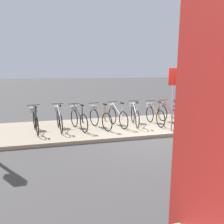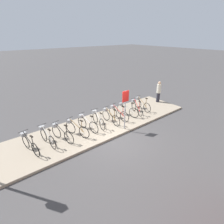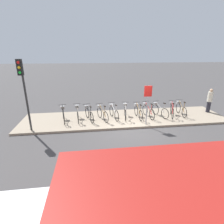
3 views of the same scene
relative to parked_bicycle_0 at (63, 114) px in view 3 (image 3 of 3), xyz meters
The scene contains 16 objects.
ground_plane 4.16m from the parked_bicycle_0, 20.99° to the right, with size 120.00×120.00×0.00m, color #423F3F.
sidewalk 3.88m from the parked_bicycle_0, ahead, with size 12.93×3.15×0.12m.
parked_bicycle_0 is the anchor object (origin of this frame).
parked_bicycle_1 0.85m from the parked_bicycle_0, ahead, with size 0.46×1.63×1.00m.
parked_bicycle_2 1.53m from the parked_bicycle_0, ahead, with size 0.60×1.58×1.00m.
parked_bicycle_3 2.34m from the parked_bicycle_0, ahead, with size 0.68×1.55×1.00m.
parked_bicycle_4 3.08m from the parked_bicycle_0, ahead, with size 0.51×1.60×1.00m.
parked_bicycle_5 3.84m from the parked_bicycle_0, ahead, with size 0.46×1.62×1.00m.
parked_bicycle_6 4.64m from the parked_bicycle_0, ahead, with size 0.46×1.63×1.00m.
parked_bicycle_7 5.31m from the parked_bicycle_0, ahead, with size 0.46×1.62×1.00m.
parked_bicycle_8 6.09m from the parked_bicycle_0, ahead, with size 0.64×1.56×1.00m.
parked_bicycle_9 6.94m from the parked_bicycle_0, ahead, with size 0.67×1.55×1.00m.
parked_bicycle_10 7.63m from the parked_bicycle_0, ahead, with size 0.46×1.63×1.00m.
pedestrian 9.83m from the parked_bicycle_0, ahead, with size 0.34×0.34×1.65m.
traffic_light 2.99m from the parked_bicycle_0, 142.02° to the right, with size 0.24×0.40×3.71m.
sign_post 5.08m from the parked_bicycle_0, 13.84° to the right, with size 0.44×0.07×2.28m.
Camera 3 is at (-2.24, -8.77, 4.15)m, focal length 28.00 mm.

